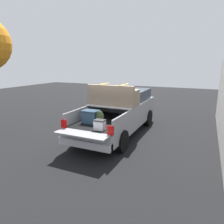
% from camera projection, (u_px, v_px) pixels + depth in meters
% --- Properties ---
extents(ground_plane, '(40.00, 40.00, 0.00)m').
position_uv_depth(ground_plane, '(118.00, 133.00, 9.24)').
color(ground_plane, black).
extents(pickup_truck, '(6.05, 2.06, 2.23)m').
position_uv_depth(pickup_truck, '(121.00, 111.00, 9.34)').
color(pickup_truck, gray).
rests_on(pickup_truck, ground_plane).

